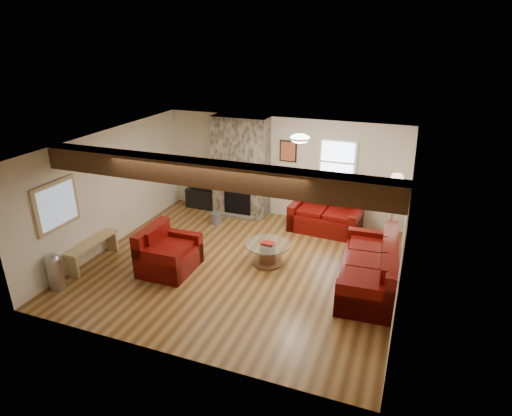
# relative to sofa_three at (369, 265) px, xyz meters

# --- Properties ---
(room) EXTENTS (8.00, 8.00, 8.00)m
(room) POSITION_rel_sofa_three_xyz_m (-2.48, -0.12, 0.81)
(room) COLOR brown
(room) RESTS_ON ground
(floor) EXTENTS (6.00, 6.00, 0.00)m
(floor) POSITION_rel_sofa_three_xyz_m (-2.48, -0.12, -0.44)
(floor) COLOR brown
(floor) RESTS_ON ground
(oak_beam) EXTENTS (6.00, 0.36, 0.38)m
(oak_beam) POSITION_rel_sofa_three_xyz_m (-2.48, -1.37, 1.87)
(oak_beam) COLOR black
(oak_beam) RESTS_ON room
(chimney_breast) EXTENTS (1.40, 0.67, 2.50)m
(chimney_breast) POSITION_rel_sofa_three_xyz_m (-3.48, 2.37, 0.78)
(chimney_breast) COLOR #343028
(chimney_breast) RESTS_ON floor
(back_window) EXTENTS (0.90, 0.08, 1.10)m
(back_window) POSITION_rel_sofa_three_xyz_m (-1.13, 2.59, 1.11)
(back_window) COLOR silver
(back_window) RESTS_ON room
(hatch_window) EXTENTS (0.08, 1.00, 0.90)m
(hatch_window) POSITION_rel_sofa_three_xyz_m (-5.44, -1.62, 1.01)
(hatch_window) COLOR tan
(hatch_window) RESTS_ON room
(ceiling_dome) EXTENTS (0.40, 0.40, 0.18)m
(ceiling_dome) POSITION_rel_sofa_three_xyz_m (-1.58, 0.78, 2.00)
(ceiling_dome) COLOR white
(ceiling_dome) RESTS_ON room
(artwork_back) EXTENTS (0.42, 0.06, 0.52)m
(artwork_back) POSITION_rel_sofa_three_xyz_m (-2.33, 2.59, 1.26)
(artwork_back) COLOR black
(artwork_back) RESTS_ON room
(artwork_right) EXTENTS (0.06, 0.55, 0.42)m
(artwork_right) POSITION_rel_sofa_three_xyz_m (0.48, 0.18, 1.31)
(artwork_right) COLOR black
(artwork_right) RESTS_ON room
(sofa_three) EXTENTS (1.10, 2.33, 0.88)m
(sofa_three) POSITION_rel_sofa_three_xyz_m (0.00, 0.00, 0.00)
(sofa_three) COLOR #450A04
(sofa_three) RESTS_ON floor
(loveseat) EXTENTS (1.67, 1.04, 0.85)m
(loveseat) POSITION_rel_sofa_three_xyz_m (-1.23, 2.11, -0.01)
(loveseat) COLOR #450A04
(loveseat) RESTS_ON floor
(armchair_red) EXTENTS (0.95, 1.09, 0.87)m
(armchair_red) POSITION_rel_sofa_three_xyz_m (-3.71, -0.77, -0.00)
(armchair_red) COLOR #450A04
(armchair_red) RESTS_ON floor
(coffee_table) EXTENTS (0.92, 0.92, 0.48)m
(coffee_table) POSITION_rel_sofa_three_xyz_m (-1.98, 0.13, -0.22)
(coffee_table) COLOR #4D3319
(coffee_table) RESTS_ON floor
(tv_cabinet) EXTENTS (1.03, 0.41, 0.52)m
(tv_cabinet) POSITION_rel_sofa_three_xyz_m (-4.51, 2.41, -0.18)
(tv_cabinet) COLOR black
(tv_cabinet) RESTS_ON floor
(television) EXTENTS (0.80, 0.11, 0.46)m
(television) POSITION_rel_sofa_three_xyz_m (-4.51, 2.41, 0.31)
(television) COLOR black
(television) RESTS_ON tv_cabinet
(floor_lamp) EXTENTS (0.41, 0.41, 1.62)m
(floor_lamp) POSITION_rel_sofa_three_xyz_m (0.25, 1.90, 0.94)
(floor_lamp) COLOR #B3854A
(floor_lamp) RESTS_ON floor
(pine_bench) EXTENTS (0.30, 1.27, 0.48)m
(pine_bench) POSITION_rel_sofa_three_xyz_m (-5.31, -1.07, -0.20)
(pine_bench) COLOR tan
(pine_bench) RESTS_ON floor
(pedal_bin) EXTENTS (0.36, 0.36, 0.71)m
(pedal_bin) POSITION_rel_sofa_three_xyz_m (-5.30, -2.07, -0.08)
(pedal_bin) COLOR #9D9DA2
(pedal_bin) RESTS_ON floor
(coal_bucket) EXTENTS (0.30, 0.30, 0.28)m
(coal_bucket) POSITION_rel_sofa_three_xyz_m (-3.82, 1.57, -0.30)
(coal_bucket) COLOR slate
(coal_bucket) RESTS_ON floor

